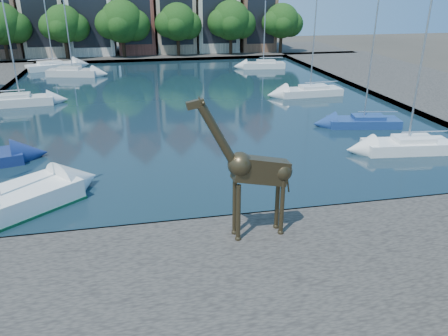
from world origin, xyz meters
name	(u,v)px	position (x,y,z in m)	size (l,w,h in m)	color
ground	(253,222)	(0.00, 0.00, 0.00)	(160.00, 160.00, 0.00)	#38332B
water_basin	(188,99)	(0.00, 24.00, 0.04)	(38.00, 50.00, 0.08)	black
near_quay	(313,326)	(0.00, -7.00, 0.25)	(50.00, 14.00, 0.50)	#4C4842
far_quay	(163,53)	(0.00, 56.00, 0.25)	(60.00, 16.00, 0.50)	#4C4842
right_quay	(423,86)	(25.00, 24.00, 0.25)	(14.00, 52.00, 0.50)	#4C4842
townhouse_west_end	(2,7)	(-23.00, 55.99, 7.36)	(5.44, 9.18, 14.93)	#825B47
townhouse_west_mid	(44,0)	(-17.00, 55.99, 8.23)	(5.94, 9.18, 16.79)	beige
townhouse_west_inner	(90,6)	(-10.50, 55.99, 7.35)	(6.43, 9.18, 15.15)	silver
townhouse_east_inner	(173,3)	(2.00, 55.99, 7.73)	(5.94, 9.18, 15.79)	tan
townhouse_east_mid	(214,0)	(8.50, 55.99, 8.10)	(6.43, 9.18, 16.65)	beige
townhouse_east_end	(254,7)	(15.00, 55.99, 7.11)	(5.44, 9.18, 14.43)	brown
far_tree_far_west	(3,25)	(-21.90, 50.49, 5.18)	(7.28, 5.60, 7.68)	#332114
far_tree_west	(64,25)	(-13.91, 50.49, 5.08)	(6.76, 5.20, 7.36)	#332114
far_tree_mid_west	(123,23)	(-5.89, 50.49, 5.29)	(7.80, 6.00, 8.00)	#332114
far_tree_mid_east	(178,23)	(2.10, 50.49, 5.13)	(7.02, 5.40, 7.52)	#332114
far_tree_east	(232,22)	(10.11, 50.49, 5.24)	(7.54, 5.80, 7.84)	#332114
far_tree_far_east	(282,22)	(18.09, 50.49, 5.08)	(6.76, 5.20, 7.36)	#332114
giraffe_statue	(253,170)	(-0.58, -1.82, 3.32)	(4.03, 0.80, 5.75)	#3B301D
sailboat_left_c	(20,99)	(-15.00, 24.66, 0.65)	(5.80, 2.54, 9.45)	silver
sailboat_left_d	(73,71)	(-12.00, 38.59, 0.68)	(6.23, 3.47, 9.38)	silver
sailboat_left_e	(53,65)	(-15.00, 44.00, 0.66)	(6.93, 4.84, 10.86)	white
sailboat_right_a	(408,143)	(12.00, 6.74, 0.64)	(5.72, 2.53, 10.01)	white
sailboat_right_b	(364,120)	(12.00, 12.45, 0.57)	(5.57, 2.82, 10.44)	navy
sailboat_right_c	(310,90)	(12.00, 23.17, 0.61)	(6.23, 2.40, 10.21)	silver
sailboat_right_d	(263,64)	(12.00, 39.43, 0.64)	(5.68, 2.53, 8.36)	silver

